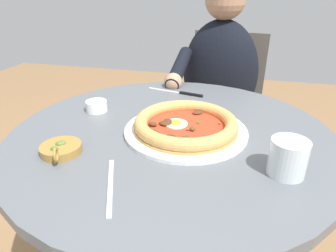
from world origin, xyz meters
TOP-DOWN VIEW (x-y plane):
  - dining_table at (0.00, 0.00)m, footprint 0.89×0.89m
  - pizza_on_plate at (0.04, 0.00)m, footprint 0.33×0.33m
  - water_glass at (0.28, -0.14)m, footprint 0.08×0.08m
  - steak_knife at (-0.03, 0.30)m, footprint 0.22×0.06m
  - ramekin_capers at (-0.26, 0.07)m, footprint 0.07×0.07m
  - olive_pan at (-0.23, -0.18)m, footprint 0.10×0.12m
  - fork_utensil at (-0.06, -0.27)m, footprint 0.08×0.18m
  - diner_person at (0.07, 0.66)m, footprint 0.37×0.49m
  - cafe_chair_diner at (0.08, 0.81)m, footprint 0.47×0.47m

SIDE VIEW (x-z plane):
  - diner_person at x=0.07m, z-range -0.07..1.04m
  - cafe_chair_diner at x=0.08m, z-range 0.09..0.94m
  - dining_table at x=0.00m, z-range 0.19..0.90m
  - fork_utensil at x=-0.06m, z-range 0.71..0.72m
  - steak_knife at x=-0.03m, z-range 0.71..0.72m
  - olive_pan at x=-0.23m, z-range 0.70..0.75m
  - ramekin_capers at x=-0.26m, z-range 0.71..0.75m
  - pizza_on_plate at x=0.04m, z-range 0.71..0.76m
  - water_glass at x=0.28m, z-range 0.71..0.79m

